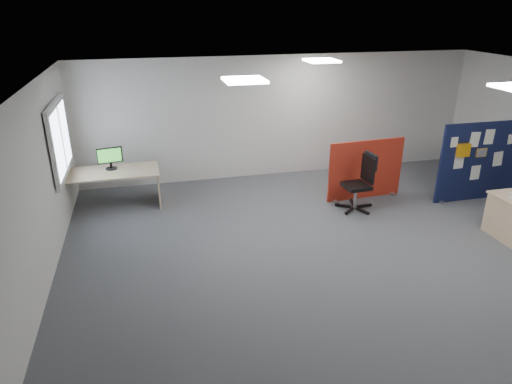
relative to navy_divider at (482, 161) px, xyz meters
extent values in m
plane|color=#4E5156|center=(-3.46, -1.09, -0.81)|extent=(9.00, 9.00, 0.00)
cube|color=white|center=(-3.46, -1.09, 1.89)|extent=(9.00, 7.00, 0.02)
cube|color=silver|center=(-3.46, 2.41, 0.54)|extent=(9.00, 0.02, 2.70)
cube|color=silver|center=(-3.46, -4.59, 0.54)|extent=(9.00, 0.02, 2.70)
cube|color=silver|center=(-7.96, -1.09, 0.54)|extent=(0.02, 7.00, 2.70)
cube|color=white|center=(-7.90, 0.91, 0.74)|extent=(0.06, 1.70, 1.30)
cube|color=white|center=(-7.88, 0.91, 0.74)|extent=(0.02, 1.50, 1.10)
cube|color=white|center=(-4.96, -0.59, 1.86)|extent=(0.60, 0.60, 0.04)
cube|color=white|center=(-2.96, 1.41, 1.86)|extent=(0.60, 0.60, 0.04)
cube|color=black|center=(0.02, 0.00, -0.01)|extent=(1.94, 0.06, 1.60)
cube|color=#98989E|center=(-0.80, 0.00, -0.79)|extent=(0.08, 0.30, 0.04)
cube|color=#98989E|center=(0.84, 0.00, -0.79)|extent=(0.08, 0.30, 0.04)
cube|color=white|center=(-0.74, -0.03, 0.46)|extent=(0.15, 0.01, 0.20)
cube|color=white|center=(-0.29, -0.03, 0.48)|extent=(0.21, 0.01, 0.30)
cube|color=white|center=(0.03, -0.03, 0.51)|extent=(0.21, 0.01, 0.30)
cube|color=white|center=(0.56, -0.03, 0.43)|extent=(0.15, 0.01, 0.20)
cube|color=white|center=(-0.56, -0.03, 0.05)|extent=(0.21, 0.01, 0.30)
cube|color=white|center=(0.34, -0.03, 0.03)|extent=(0.21, 0.01, 0.30)
cube|color=white|center=(-0.13, -0.03, -0.22)|extent=(0.21, 0.01, 0.30)
cube|color=gold|center=(-0.08, -0.03, 0.19)|extent=(0.24, 0.01, 0.18)
cube|color=orange|center=(-0.54, -0.08, 0.29)|extent=(0.25, 0.10, 0.25)
cube|color=#D8B58A|center=(-0.80, -1.60, -0.46)|extent=(0.03, 0.78, 0.70)
cube|color=#A32015|center=(-2.21, 0.60, -0.20)|extent=(1.63, 0.15, 1.22)
cube|color=#98989E|center=(-2.87, 0.60, -0.79)|extent=(0.08, 0.30, 0.04)
cube|color=#98989E|center=(-1.54, 0.60, -0.79)|extent=(0.08, 0.30, 0.04)
cube|color=#D8B58A|center=(-7.14, 1.38, -0.09)|extent=(1.73, 0.87, 0.03)
cube|color=#D8B58A|center=(-7.98, 1.38, -0.46)|extent=(0.03, 0.80, 0.70)
cube|color=#D8B58A|center=(-6.31, 1.38, -0.46)|extent=(0.03, 0.80, 0.70)
cube|color=#D8B58A|center=(-7.14, 1.79, -0.26)|extent=(1.56, 0.02, 0.30)
cylinder|color=black|center=(-7.17, 1.52, -0.07)|extent=(0.22, 0.22, 0.02)
cube|color=black|center=(-7.17, 1.52, 0.00)|extent=(0.05, 0.04, 0.11)
cube|color=black|center=(-7.17, 1.52, 0.20)|extent=(0.47, 0.12, 0.30)
cube|color=green|center=(-7.17, 1.50, 0.20)|extent=(0.43, 0.09, 0.26)
cube|color=black|center=(-2.41, 0.12, -0.77)|extent=(0.31, 0.07, 0.04)
cube|color=black|center=(-2.58, 0.33, -0.77)|extent=(0.12, 0.31, 0.04)
cube|color=black|center=(-2.82, 0.23, -0.77)|extent=(0.28, 0.21, 0.04)
cube|color=black|center=(-2.81, -0.03, -0.77)|extent=(0.27, 0.23, 0.04)
cube|color=black|center=(-2.55, -0.10, -0.77)|extent=(0.16, 0.30, 0.04)
cylinder|color=#98989E|center=(-2.63, 0.11, -0.55)|extent=(0.06, 0.06, 0.42)
cube|color=black|center=(-2.63, 0.11, -0.32)|extent=(0.49, 0.49, 0.07)
cube|color=black|center=(-2.41, 0.12, 0.00)|extent=(0.08, 0.43, 0.51)
cube|color=black|center=(-2.37, 0.13, 0.15)|extent=(0.08, 0.39, 0.30)
camera|label=1|loc=(-6.44, -7.28, 2.93)|focal=32.00mm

